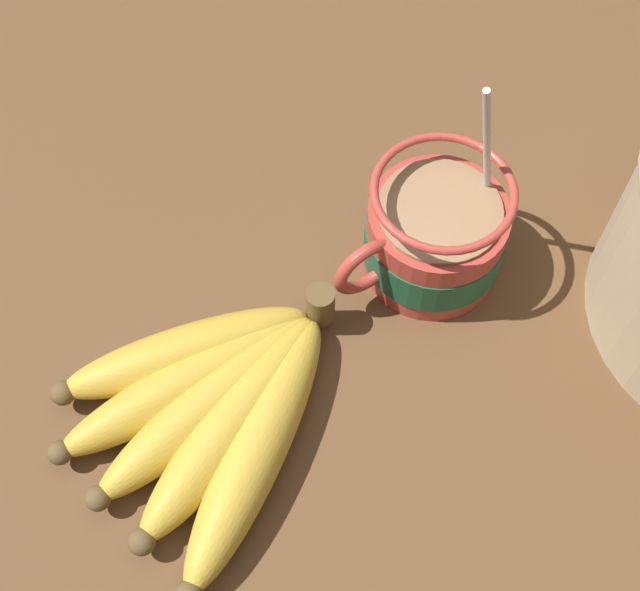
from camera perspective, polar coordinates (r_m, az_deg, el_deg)
table at (r=68.47cm, az=3.30°, el=2.48°), size 97.08×97.08×3.97cm
coffee_mug at (r=63.06cm, az=7.28°, el=3.78°), size 13.65×9.93×17.60cm
banana_bunch at (r=59.05cm, az=-6.69°, el=-6.96°), size 21.34×19.32×4.26cm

